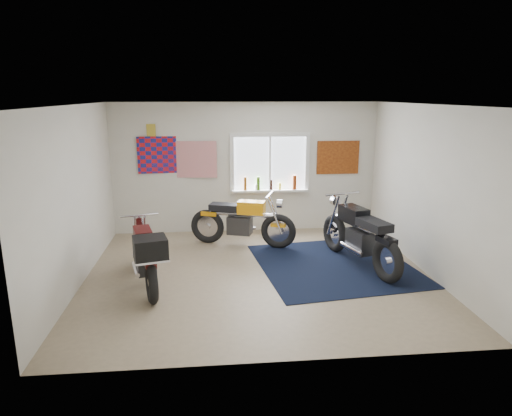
{
  "coord_description": "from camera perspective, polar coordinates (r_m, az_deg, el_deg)",
  "views": [
    {
      "loc": [
        -0.71,
        -6.89,
        2.86
      ],
      "look_at": [
        0.01,
        0.4,
        1.02
      ],
      "focal_mm": 32.0,
      "sensor_mm": 36.0,
      "label": 1
    }
  ],
  "objects": [
    {
      "name": "triumph_poster",
      "position": [
        9.83,
        10.2,
        6.24
      ],
      "size": [
        0.9,
        0.03,
        0.7
      ],
      "primitive_type": "cube",
      "color": "#A54C14",
      "rests_on": "room_shell"
    },
    {
      "name": "oil_bottles",
      "position": [
        9.55,
        1.83,
        3.07
      ],
      "size": [
        1.12,
        0.09,
        0.3
      ],
      "color": "brown",
      "rests_on": "window_assembly"
    },
    {
      "name": "window_assembly",
      "position": [
        9.56,
        1.74,
        5.13
      ],
      "size": [
        1.66,
        0.17,
        1.26
      ],
      "color": "white",
      "rests_on": "room_shell"
    },
    {
      "name": "ground",
      "position": [
        7.5,
        0.25,
        -8.31
      ],
      "size": [
        5.5,
        5.5,
        0.0
      ],
      "primitive_type": "plane",
      "color": "#9E896B",
      "rests_on": "ground"
    },
    {
      "name": "room_shell",
      "position": [
        7.04,
        0.27,
        4.13
      ],
      "size": [
        5.5,
        5.5,
        5.5
      ],
      "color": "white",
      "rests_on": "ground"
    },
    {
      "name": "flag_display",
      "position": [
        9.48,
        -12.99,
        9.46
      ],
      "size": [
        1.6,
        0.1,
        1.17
      ],
      "color": "red",
      "rests_on": "room_shell"
    },
    {
      "name": "black_chrome_bike",
      "position": [
        7.91,
        12.8,
        -3.53
      ],
      "size": [
        0.88,
        2.21,
        1.16
      ],
      "rotation": [
        0.0,
        0.0,
        1.85
      ],
      "color": "black",
      "rests_on": "navy_rug"
    },
    {
      "name": "maroon_tourer",
      "position": [
        6.99,
        -13.58,
        -5.84
      ],
      "size": [
        0.87,
        1.96,
        1.0
      ],
      "rotation": [
        0.0,
        0.0,
        1.82
      ],
      "color": "black",
      "rests_on": "ground"
    },
    {
      "name": "yellow_triumph",
      "position": [
        8.75,
        -1.78,
        -1.79
      ],
      "size": [
        2.02,
        0.87,
        1.05
      ],
      "rotation": [
        0.0,
        0.0,
        -0.33
      ],
      "color": "black",
      "rests_on": "ground"
    },
    {
      "name": "navy_rug",
      "position": [
        7.99,
        9.78,
        -7.03
      ],
      "size": [
        2.81,
        2.9,
        0.01
      ],
      "primitive_type": "cube",
      "rotation": [
        0.0,
        0.0,
        0.13
      ],
      "color": "black",
      "rests_on": "ground"
    }
  ]
}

